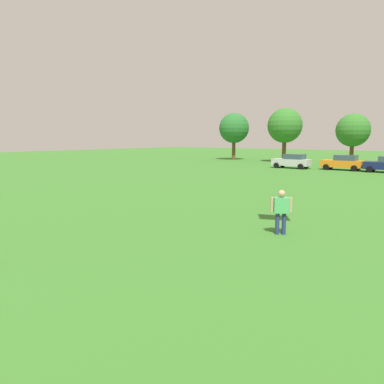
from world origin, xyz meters
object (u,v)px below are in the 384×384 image
object	(u,v)px
adult_bystander	(281,208)
tree_far_left	(234,128)
tree_left	(285,126)
parked_car_orange_1	(343,162)
tree_center_left	(353,130)
parked_car_silver_0	(292,161)

from	to	relation	value
adult_bystander	tree_far_left	size ratio (longest dim) A/B	0.22
tree_left	adult_bystander	bearing A→B (deg)	-67.18
tree_far_left	parked_car_orange_1	bearing A→B (deg)	-25.79
parked_car_orange_1	tree_center_left	distance (m)	9.25
tree_left	tree_center_left	xyz separation A→B (m)	(9.44, -0.38, -0.79)
adult_bystander	tree_center_left	distance (m)	38.56
parked_car_silver_0	tree_center_left	xyz separation A→B (m)	(4.25, 9.44, 3.63)
parked_car_silver_0	tree_far_left	size ratio (longest dim) A/B	0.57
parked_car_silver_0	tree_left	xyz separation A→B (m)	(-5.19, 9.82, 4.41)
parked_car_silver_0	tree_far_left	world-z (taller)	tree_far_left
parked_car_silver_0	adult_bystander	bearing A→B (deg)	110.98
adult_bystander	parked_car_orange_1	bearing A→B (deg)	-113.50
parked_car_silver_0	tree_center_left	distance (m)	10.97
parked_car_orange_1	tree_center_left	size ratio (longest dim) A/B	0.65
tree_left	tree_center_left	size ratio (longest dim) A/B	1.18
parked_car_silver_0	tree_left	size ratio (longest dim) A/B	0.55
adult_bystander	tree_far_left	distance (m)	46.35
parked_car_silver_0	parked_car_orange_1	bearing A→B (deg)	-169.46
tree_left	parked_car_orange_1	bearing A→B (deg)	-39.65
adult_bystander	tree_left	size ratio (longest dim) A/B	0.21
tree_far_left	tree_left	bearing A→B (deg)	-4.07
adult_bystander	tree_center_left	xyz separation A→B (m)	(-6.63, 37.82, 3.50)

